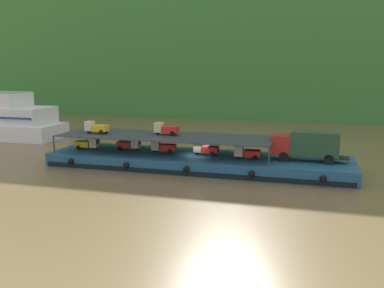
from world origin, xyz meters
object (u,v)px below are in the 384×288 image
(covered_lorry, at_px, (307,145))
(mini_truck_upper_mid, at_px, (166,129))
(cargo_barge, at_px, (197,161))
(mini_truck_lower_stern, at_px, (88,143))
(mini_truck_lower_aft, at_px, (129,144))
(mini_truck_upper_stern, at_px, (96,127))
(mini_truck_lower_bow, at_px, (247,152))
(mini_truck_lower_fore, at_px, (206,149))
(mini_truck_lower_mid, at_px, (163,147))

(covered_lorry, distance_m, mini_truck_upper_mid, 15.61)
(cargo_barge, distance_m, mini_truck_lower_stern, 13.40)
(mini_truck_lower_stern, bearing_deg, mini_truck_lower_aft, 11.35)
(cargo_barge, relative_size, mini_truck_upper_stern, 12.11)
(covered_lorry, height_order, mini_truck_upper_mid, mini_truck_upper_mid)
(mini_truck_upper_mid, bearing_deg, mini_truck_lower_aft, -179.90)
(mini_truck_lower_stern, distance_m, mini_truck_upper_mid, 9.73)
(cargo_barge, bearing_deg, mini_truck_lower_bow, -5.03)
(mini_truck_upper_mid, bearing_deg, mini_truck_upper_stern, -171.81)
(cargo_barge, relative_size, mini_truck_lower_fore, 12.14)
(mini_truck_upper_mid, bearing_deg, covered_lorry, -1.52)
(cargo_barge, relative_size, mini_truck_lower_stern, 12.03)
(mini_truck_upper_mid, bearing_deg, cargo_barge, -9.32)
(mini_truck_lower_aft, relative_size, mini_truck_upper_mid, 1.01)
(mini_truck_lower_bow, height_order, mini_truck_upper_stern, mini_truck_upper_stern)
(mini_truck_lower_aft, distance_m, mini_truck_lower_bow, 14.13)
(covered_lorry, relative_size, mini_truck_lower_stern, 2.84)
(cargo_barge, distance_m, mini_truck_upper_mid, 5.20)
(cargo_barge, height_order, mini_truck_lower_bow, mini_truck_lower_bow)
(covered_lorry, distance_m, mini_truck_lower_aft, 20.20)
(cargo_barge, bearing_deg, mini_truck_lower_mid, 176.93)
(cargo_barge, distance_m, mini_truck_upper_stern, 12.52)
(covered_lorry, xyz_separation_m, mini_truck_lower_aft, (-20.17, 0.40, -1.00))
(mini_truck_lower_fore, xyz_separation_m, mini_truck_upper_stern, (-12.94, -0.94, 2.00))
(mini_truck_lower_stern, xyz_separation_m, mini_truck_upper_mid, (9.48, 0.99, 2.00))
(mini_truck_lower_bow, relative_size, mini_truck_upper_stern, 1.00)
(covered_lorry, height_order, mini_truck_lower_aft, covered_lorry)
(mini_truck_lower_aft, height_order, mini_truck_upper_stern, mini_truck_upper_stern)
(cargo_barge, xyz_separation_m, mini_truck_lower_mid, (-4.03, 0.22, 1.44))
(mini_truck_lower_stern, relative_size, mini_truck_upper_stern, 1.01)
(covered_lorry, distance_m, mini_truck_lower_stern, 25.08)
(mini_truck_lower_aft, height_order, mini_truck_lower_fore, same)
(covered_lorry, xyz_separation_m, mini_truck_upper_mid, (-15.58, 0.41, 1.00))
(mini_truck_lower_stern, height_order, mini_truck_lower_aft, same)
(mini_truck_lower_fore, bearing_deg, mini_truck_upper_stern, -175.84)
(covered_lorry, bearing_deg, mini_truck_lower_fore, 179.06)
(mini_truck_lower_mid, distance_m, mini_truck_lower_fore, 4.94)
(mini_truck_lower_stern, relative_size, mini_truck_lower_aft, 1.00)
(covered_lorry, bearing_deg, mini_truck_lower_aft, 178.85)
(cargo_barge, xyz_separation_m, covered_lorry, (11.73, 0.22, 2.45))
(cargo_barge, relative_size, mini_truck_lower_aft, 12.05)
(mini_truck_upper_stern, bearing_deg, cargo_barge, 2.60)
(cargo_barge, relative_size, mini_truck_upper_mid, 12.17)
(mini_truck_lower_aft, height_order, mini_truck_lower_mid, same)
(mini_truck_upper_stern, bearing_deg, mini_truck_lower_aft, 18.06)
(cargo_barge, xyz_separation_m, mini_truck_lower_bow, (5.64, -0.50, 1.44))
(cargo_barge, height_order, mini_truck_upper_stern, mini_truck_upper_stern)
(mini_truck_lower_mid, relative_size, mini_truck_lower_fore, 1.00)
(mini_truck_lower_aft, bearing_deg, covered_lorry, -1.15)
(covered_lorry, height_order, mini_truck_lower_fore, covered_lorry)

